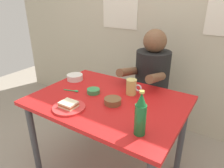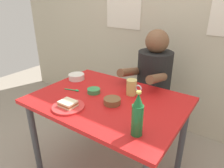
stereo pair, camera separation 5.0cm
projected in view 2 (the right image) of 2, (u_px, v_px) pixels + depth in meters
name	position (u px, v px, depth m)	size (l,w,h in m)	color
wall_back	(168.00, 10.00, 2.08)	(4.40, 0.09, 2.60)	#BCB299
dining_table	(108.00, 110.00, 1.55)	(1.10, 0.80, 0.74)	red
stool	(151.00, 111.00, 2.10)	(0.34, 0.34, 0.45)	#4C4C51
person_seated	(154.00, 73.00, 1.92)	(0.33, 0.56, 0.72)	black
plate_orange	(68.00, 107.00, 1.39)	(0.22, 0.22, 0.01)	red
sandwich	(68.00, 104.00, 1.38)	(0.11, 0.09, 0.04)	beige
beer_mug	(132.00, 87.00, 1.55)	(0.13, 0.08, 0.12)	#D1BC66
beer_bottle	(137.00, 116.00, 1.08)	(0.06, 0.06, 0.26)	#19602D
condiment_bowl_brown	(112.00, 101.00, 1.43)	(0.12, 0.12, 0.04)	brown
rice_bowl_white	(76.00, 76.00, 1.85)	(0.14, 0.14, 0.05)	silver
dip_bowl_green	(94.00, 91.00, 1.59)	(0.10, 0.10, 0.03)	#388C4C
spoon	(74.00, 90.00, 1.63)	(0.12, 0.05, 0.01)	#26A559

